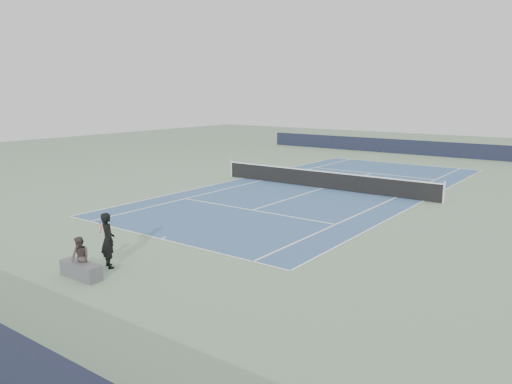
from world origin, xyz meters
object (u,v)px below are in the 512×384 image
Objects in this scene: tennis_net at (323,179)px; tennis_ball at (76,270)px; tennis_player at (108,240)px; spectator_bench at (81,264)px.

tennis_net is 189.36× the size of tennis_ball.
tennis_player is 1.11m from spectator_bench.
tennis_player is at bearing -86.42° from tennis_net.
tennis_net is 7.71× the size of tennis_player.
tennis_ball is at bearing -88.53° from tennis_net.
spectator_bench is at bearing -20.57° from tennis_ball.
spectator_bench is at bearing -84.91° from tennis_player.
tennis_player reaches higher than tennis_ball.
tennis_ball is (-0.53, -0.80, -0.80)m from tennis_player.
tennis_player is at bearing 95.09° from spectator_bench.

